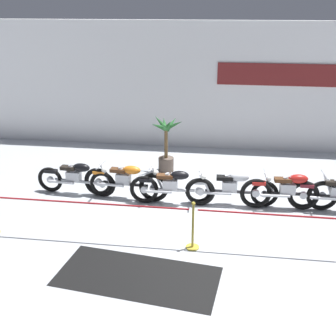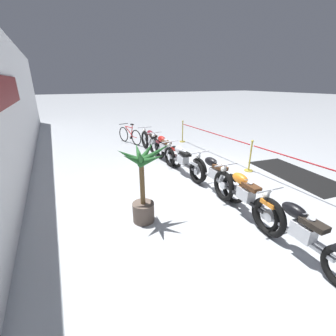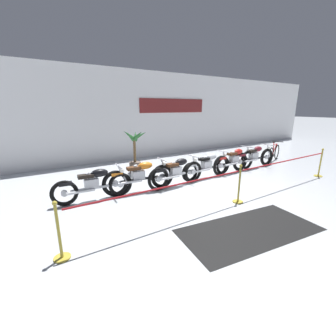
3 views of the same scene
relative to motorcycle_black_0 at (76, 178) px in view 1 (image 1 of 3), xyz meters
The scene contains 11 objects.
ground_plane 3.40m from the motorcycle_black_0, 12.40° to the right, with size 120.00×120.00×0.00m, color #B2B7BC.
back_wall 5.74m from the motorcycle_black_0, 53.11° to the left, with size 28.00×0.29×4.20m.
motorcycle_black_0 is the anchor object (origin of this frame).
motorcycle_orange_1 1.35m from the motorcycle_black_0, ahead, with size 2.26×0.62×0.96m.
motorcycle_black_2 2.58m from the motorcycle_black_0, ahead, with size 2.14×0.62×0.94m.
motorcycle_silver_3 4.03m from the motorcycle_black_0, ahead, with size 2.30×0.62×0.92m.
motorcycle_red_4 5.41m from the motorcycle_black_0, ahead, with size 2.36×0.62×0.96m.
potted_palm_left_of_row 2.88m from the motorcycle_black_0, 42.66° to the left, with size 0.97×1.07×1.71m.
stanchion_far_left 2.91m from the motorcycle_black_0, 49.25° to the right, with size 8.82×0.28×1.05m.
stanchion_mid_left 3.91m from the motorcycle_black_0, 34.16° to the right, with size 0.28×0.28×1.05m.
floor_banner 4.06m from the motorcycle_black_0, 55.09° to the right, with size 2.98×1.38×0.01m, color black.
Camera 1 is at (0.45, -8.95, 4.74)m, focal length 45.00 mm.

